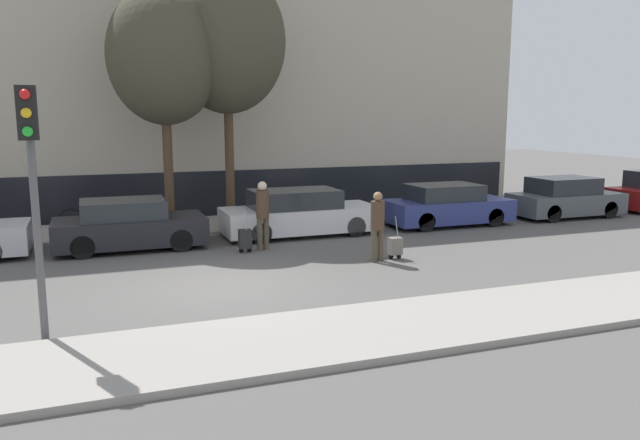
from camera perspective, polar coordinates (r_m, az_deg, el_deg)
The scene contains 16 objects.
ground_plane at distance 13.40m, azimuth -8.99°, elevation -5.96°, with size 80.00×80.00×0.00m, color #565451.
sidewalk_near at distance 9.91m, azimuth -4.51°, elevation -11.18°, with size 28.00×2.50×0.12m.
sidewalk_far at distance 20.14m, azimuth -13.04°, elevation -0.65°, with size 28.00×3.00×0.12m.
building_facade at distance 23.80m, azimuth -14.86°, elevation 14.25°, with size 28.00×3.49×11.24m.
parked_car_1 at distance 17.42m, azimuth -17.09°, elevation -0.51°, with size 3.92×1.80×1.34m.
parked_car_2 at distance 18.58m, azimuth -1.94°, elevation 0.57°, with size 4.64×1.80×1.37m.
parked_car_3 at distance 20.66m, azimuth 11.51°, elevation 1.27°, with size 4.09×1.76×1.34m.
parked_car_4 at distance 23.48m, azimuth 21.50°, elevation 1.84°, with size 3.93×1.73×1.40m.
pedestrian_left at distance 16.55m, azimuth -5.28°, elevation 0.83°, with size 0.34×0.34×1.84m.
trolley_left at distance 16.39m, azimuth -6.86°, elevation -1.73°, with size 0.34×0.29×1.15m.
pedestrian_right at distance 15.23m, azimuth 5.27°, elevation -0.20°, with size 0.35×0.34×1.73m.
trolley_right at distance 15.67m, azimuth 6.88°, elevation -2.38°, with size 0.34×0.29×1.08m.
traffic_light at distance 10.36m, azimuth -24.88°, elevation 4.67°, with size 0.28×0.47×4.00m.
parked_bicycle at distance 19.90m, azimuth -20.30°, elevation 0.13°, with size 1.77×0.06×0.96m.
bare_tree_near_crossing at distance 19.29m, azimuth -14.09°, elevation 14.30°, with size 3.27×3.27×7.13m.
bare_tree_down_street at distance 20.02m, azimuth -8.53°, elevation 15.84°, with size 3.61×3.61×7.88m.
Camera 1 is at (-2.53, -12.66, 3.59)m, focal length 35.00 mm.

